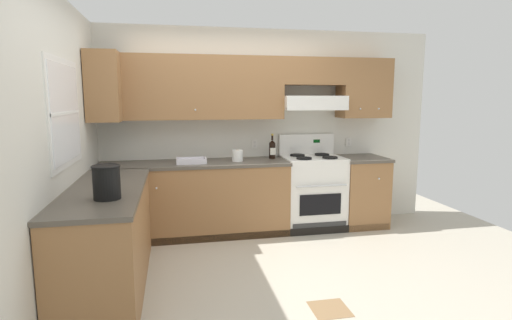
{
  "coord_description": "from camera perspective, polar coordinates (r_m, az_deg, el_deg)",
  "views": [
    {
      "loc": [
        -0.65,
        -3.62,
        1.68
      ],
      "look_at": [
        0.23,
        0.7,
        1.0
      ],
      "focal_mm": 28.36,
      "sensor_mm": 36.0,
      "label": 1
    }
  ],
  "objects": [
    {
      "name": "stove",
      "position": [
        5.31,
        7.97,
        -4.4
      ],
      "size": [
        0.76,
        0.62,
        1.2
      ],
      "color": "white",
      "rests_on": "ground_plane"
    },
    {
      "name": "bucket",
      "position": [
        3.29,
        -20.33,
        -2.86
      ],
      "size": [
        0.22,
        0.22,
        0.26
      ],
      "color": "black",
      "rests_on": "counter_left_run"
    },
    {
      "name": "counter_left_run",
      "position": [
        3.86,
        -20.09,
        -10.32
      ],
      "size": [
        0.63,
        1.91,
        0.91
      ],
      "color": "olive",
      "rests_on": "ground_plane"
    },
    {
      "name": "floor_accent_tile",
      "position": [
        3.51,
        10.36,
        -19.94
      ],
      "size": [
        0.3,
        0.3,
        0.01
      ],
      "primitive_type": "cube",
      "color": "olive",
      "rests_on": "ground_plane"
    },
    {
      "name": "wall_left",
      "position": [
        3.97,
        -25.25,
        3.08
      ],
      "size": [
        0.47,
        4.0,
        2.55
      ],
      "color": "silver",
      "rests_on": "ground_plane"
    },
    {
      "name": "paper_towel_roll",
      "position": [
        4.95,
        -2.63,
        0.63
      ],
      "size": [
        0.13,
        0.13,
        0.14
      ],
      "color": "white",
      "rests_on": "counter_back_run"
    },
    {
      "name": "bowl",
      "position": [
        4.86,
        -9.1,
        -0.21
      ],
      "size": [
        0.35,
        0.23,
        0.06
      ],
      "color": "silver",
      "rests_on": "counter_back_run"
    },
    {
      "name": "wall_back",
      "position": [
        5.25,
        -0.07,
        6.58
      ],
      "size": [
        4.68,
        0.57,
        2.55
      ],
      "color": "silver",
      "rests_on": "ground_plane"
    },
    {
      "name": "counter_back_run",
      "position": [
        5.06,
        -3.45,
        -5.31
      ],
      "size": [
        3.6,
        0.65,
        0.91
      ],
      "color": "olive",
      "rests_on": "ground_plane"
    },
    {
      "name": "wine_bottle",
      "position": [
        5.17,
        2.3,
        1.6
      ],
      "size": [
        0.08,
        0.08,
        0.32
      ],
      "color": "black",
      "rests_on": "counter_back_run"
    },
    {
      "name": "ground_plane",
      "position": [
        4.04,
        -1.31,
        -15.8
      ],
      "size": [
        7.04,
        7.04,
        0.0
      ],
      "primitive_type": "plane",
      "color": "#B2AA99"
    }
  ]
}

